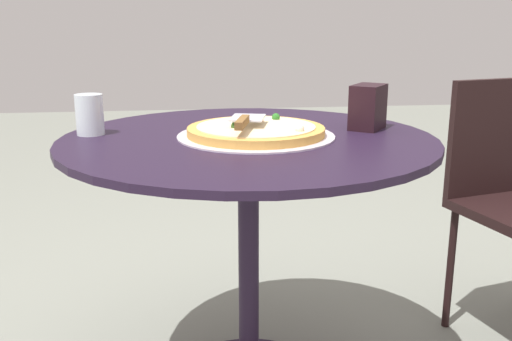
% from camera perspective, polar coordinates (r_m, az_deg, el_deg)
% --- Properties ---
extents(patio_table, '(0.92, 0.92, 0.70)m').
position_cam_1_polar(patio_table, '(1.46, -0.75, -2.59)').
color(patio_table, black).
rests_on(patio_table, ground).
extents(pizza_on_tray, '(0.39, 0.39, 0.04)m').
position_cam_1_polar(pizza_on_tray, '(1.43, 0.01, 3.86)').
color(pizza_on_tray, silver).
rests_on(pizza_on_tray, patio_table).
extents(pizza_server, '(0.22, 0.10, 0.02)m').
position_cam_1_polar(pizza_server, '(1.37, -1.05, 4.99)').
color(pizza_server, silver).
rests_on(pizza_server, pizza_on_tray).
extents(drinking_cup, '(0.07, 0.07, 0.10)m').
position_cam_1_polar(drinking_cup, '(1.50, -16.04, 5.30)').
color(drinking_cup, silver).
rests_on(drinking_cup, patio_table).
extents(napkin_dispenser, '(0.12, 0.12, 0.12)m').
position_cam_1_polar(napkin_dispenser, '(1.55, 10.94, 6.14)').
color(napkin_dispenser, black).
rests_on(napkin_dispenser, patio_table).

